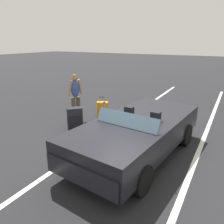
# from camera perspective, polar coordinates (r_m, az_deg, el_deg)

# --- Properties ---
(ground_plane) EXTENTS (80.00, 80.00, 0.00)m
(ground_plane) POSITION_cam_1_polar(r_m,az_deg,el_deg) (5.79, 6.29, -10.79)
(ground_plane) COLOR black
(lot_line_near) EXTENTS (18.00, 0.12, 0.01)m
(lot_line_near) POSITION_cam_1_polar(r_m,az_deg,el_deg) (6.36, -4.91, -7.98)
(lot_line_near) COLOR silver
(lot_line_near) RESTS_ON ground_plane
(lot_line_mid) EXTENTS (18.00, 0.12, 0.01)m
(lot_line_mid) POSITION_cam_1_polar(r_m,az_deg,el_deg) (5.49, 19.91, -13.59)
(lot_line_mid) COLOR silver
(lot_line_mid) RESTS_ON ground_plane
(convertible_car) EXTENTS (4.30, 2.19, 1.24)m
(convertible_car) POSITION_cam_1_polar(r_m,az_deg,el_deg) (5.37, 5.40, -6.17)
(convertible_car) COLOR black
(convertible_car) RESTS_ON ground_plane
(suitcase_large_black) EXTENTS (0.54, 0.54, 0.74)m
(suitcase_large_black) POSITION_cam_1_polar(r_m,az_deg,el_deg) (7.22, -9.53, -1.74)
(suitcase_large_black) COLOR black
(suitcase_large_black) RESTS_ON ground_plane
(suitcase_medium_bright) EXTENTS (0.38, 0.46, 0.83)m
(suitcase_medium_bright) POSITION_cam_1_polar(r_m,az_deg,el_deg) (8.22, -2.47, 0.53)
(suitcase_medium_bright) COLOR orange
(suitcase_medium_bright) RESTS_ON ground_plane
(suitcase_small_carryon) EXTENTS (0.37, 0.26, 0.87)m
(suitcase_small_carryon) POSITION_cam_1_polar(r_m,az_deg,el_deg) (7.33, -1.73, -2.15)
(suitcase_small_carryon) COLOR #1E479E
(suitcase_small_carryon) RESTS_ON ground_plane
(traveler_person) EXTENTS (0.60, 0.32, 1.65)m
(traveler_person) POSITION_cam_1_polar(r_m,az_deg,el_deg) (8.06, -9.40, 4.51)
(traveler_person) COLOR #4C3F2D
(traveler_person) RESTS_ON ground_plane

